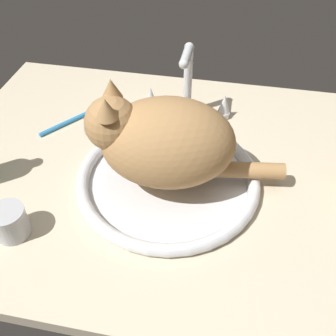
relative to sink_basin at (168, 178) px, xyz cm
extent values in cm
cube|color=beige|center=(2.53, 4.28, -2.60)|extent=(106.89, 72.40, 3.00)
torus|color=white|center=(0.00, 0.00, 0.15)|extent=(36.88, 36.88, 2.52)
cylinder|color=white|center=(0.00, 0.00, -0.80)|extent=(33.10, 33.10, 0.60)
cylinder|color=silver|center=(0.00, 24.31, -0.16)|extent=(4.00, 4.00, 1.88)
cylinder|color=silver|center=(0.00, 24.31, 8.51)|extent=(2.00, 2.00, 15.47)
sphere|color=silver|center=(0.00, 24.31, 16.25)|extent=(2.20, 2.20, 2.20)
cylinder|color=silver|center=(0.00, 20.65, 16.25)|extent=(2.00, 7.32, 2.00)
sphere|color=silver|center=(0.00, 16.99, 16.25)|extent=(2.10, 2.10, 2.10)
cylinder|color=silver|center=(-9.00, 24.31, -0.30)|extent=(3.20, 3.20, 1.60)
cone|color=silver|center=(-9.00, 24.31, 2.83)|extent=(2.88, 2.88, 4.67)
cylinder|color=silver|center=(9.00, 24.31, -0.30)|extent=(3.20, 3.20, 1.60)
cone|color=silver|center=(9.00, 24.31, 2.83)|extent=(2.88, 2.88, 4.67)
ellipsoid|color=tan|center=(0.00, 0.00, 9.52)|extent=(27.37, 21.88, 16.22)
sphere|color=tan|center=(-9.88, -1.44, 13.50)|extent=(9.93, 9.93, 9.93)
cone|color=tan|center=(-9.45, -4.39, 18.84)|extent=(3.77, 3.77, 3.72)
cone|color=tan|center=(-10.31, 1.51, 18.84)|extent=(3.77, 3.77, 3.72)
ellipsoid|color=silver|center=(-13.57, -1.98, 12.51)|extent=(3.55, 4.56, 3.18)
ellipsoid|color=silver|center=(-8.65, -1.26, 8.71)|extent=(8.38, 11.06, 8.92)
cylinder|color=tan|center=(15.52, 2.26, 3.01)|extent=(14.21, 5.17, 3.20)
cylinder|color=#B2B5BA|center=(-24.73, -17.55, 1.36)|extent=(6.13, 6.13, 4.93)
cylinder|color=silver|center=(-24.73, -17.55, 4.33)|extent=(6.25, 6.25, 1.00)
cylinder|color=#338CD1|center=(-27.26, 14.56, -0.60)|extent=(9.90, 12.48, 1.00)
cube|color=white|center=(-21.91, 21.53, 0.00)|extent=(2.53, 2.79, 1.20)
camera|label=1|loc=(10.11, -52.34, 54.67)|focal=40.49mm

